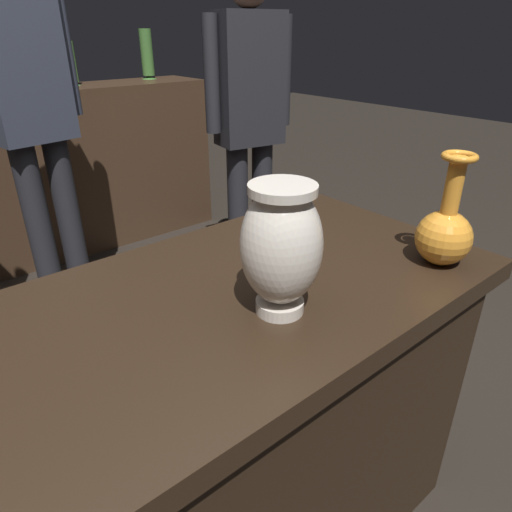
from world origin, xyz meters
The scene contains 8 objects.
display_plinth centered at (0.00, 0.00, 0.40)m, with size 1.20×0.64×0.80m.
back_display_shelf centered at (0.00, 2.20, 0.49)m, with size 2.60×0.40×0.99m.
vase_centerpiece centered at (0.02, -0.12, 0.94)m, with size 0.15×0.15×0.26m.
vase_tall_behind centered at (0.45, -0.21, 0.88)m, with size 0.13×0.13×0.26m.
shelf_vase_far_right centered at (1.04, 2.28, 1.14)m, with size 0.10×0.10×0.30m.
shelf_vase_right centered at (0.52, 2.23, 1.11)m, with size 0.08×0.08×0.24m.
visitor_near_right centered at (0.99, 1.16, 0.91)m, with size 0.46×0.23×1.55m.
visitor_center_back centered at (0.06, 1.48, 1.03)m, with size 0.46×0.23×1.73m.
Camera 1 is at (-0.50, -0.67, 1.30)m, focal length 32.10 mm.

